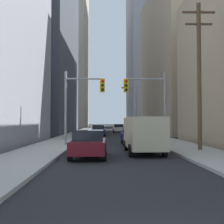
{
  "coord_description": "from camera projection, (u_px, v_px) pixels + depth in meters",
  "views": [
    {
      "loc": [
        -0.85,
        -3.46,
        1.99
      ],
      "look_at": [
        0.0,
        28.97,
        3.13
      ],
      "focal_mm": 43.39,
      "sensor_mm": 36.0,
      "label": 1
    }
  ],
  "objects": [
    {
      "name": "cargo_van_beige",
      "position": [
        143.0,
        133.0,
        16.91
      ],
      "size": [
        2.16,
        5.25,
        2.26
      ],
      "color": "#C6B793",
      "rests_on": "ground"
    },
    {
      "name": "sedan_navy",
      "position": [
        99.0,
        130.0,
        37.15
      ],
      "size": [
        1.95,
        4.26,
        1.52
      ],
      "color": "#141E4C",
      "rests_on": "ground"
    },
    {
      "name": "sidewalk_left",
      "position": [
        84.0,
        131.0,
        53.23
      ],
      "size": [
        3.36,
        160.0,
        0.15
      ],
      "primitive_type": "cube",
      "color": "#9E9E99",
      "rests_on": "ground"
    },
    {
      "name": "sedan_white",
      "position": [
        118.0,
        128.0,
        49.3
      ],
      "size": [
        1.95,
        4.24,
        1.52
      ],
      "color": "white",
      "rests_on": "ground"
    },
    {
      "name": "traffic_signal_near_left",
      "position": [
        83.0,
        96.0,
        21.52
      ],
      "size": [
        3.2,
        0.44,
        6.0
      ],
      "color": "gray",
      "rests_on": "ground"
    },
    {
      "name": "sedan_blue",
      "position": [
        133.0,
        136.0,
        23.16
      ],
      "size": [
        1.95,
        4.25,
        1.52
      ],
      "color": "navy",
      "rests_on": "ground"
    },
    {
      "name": "building_left_mid_office",
      "position": [
        6.0,
        34.0,
        49.3
      ],
      "size": [
        24.03,
        25.59,
        35.78
      ],
      "primitive_type": "cube",
      "color": "#4C515B",
      "rests_on": "ground"
    },
    {
      "name": "building_left_far_tower",
      "position": [
        53.0,
        48.0,
        95.64
      ],
      "size": [
        24.15,
        24.56,
        55.99
      ],
      "primitive_type": "cube",
      "color": "#B7A893",
      "rests_on": "ground"
    },
    {
      "name": "street_lamp_right",
      "position": [
        134.0,
        105.0,
        41.72
      ],
      "size": [
        2.48,
        0.32,
        7.5
      ],
      "color": "gray",
      "rests_on": "ground"
    },
    {
      "name": "building_right_mid_block",
      "position": [
        221.0,
        57.0,
        48.84
      ],
      "size": [
        25.22,
        28.34,
        27.26
      ],
      "primitive_type": "cube",
      "color": "tan",
      "rests_on": "ground"
    },
    {
      "name": "utility_pole_right",
      "position": [
        199.0,
        73.0,
        17.87
      ],
      "size": [
        2.2,
        0.28,
        9.87
      ],
      "color": "brown",
      "rests_on": "ground"
    },
    {
      "name": "sedan_maroon",
      "position": [
        89.0,
        144.0,
        14.91
      ],
      "size": [
        1.95,
        4.22,
        1.52
      ],
      "color": "maroon",
      "rests_on": "ground"
    },
    {
      "name": "traffic_signal_near_right",
      "position": [
        147.0,
        96.0,
        21.65
      ],
      "size": [
        3.41,
        0.44,
        6.0
      ],
      "color": "gray",
      "rests_on": "ground"
    },
    {
      "name": "sidewalk_right",
      "position": [
        135.0,
        131.0,
        53.49
      ],
      "size": [
        3.36,
        160.0,
        0.15
      ],
      "primitive_type": "cube",
      "color": "#9E9E99",
      "rests_on": "ground"
    },
    {
      "name": "building_right_far_highrise",
      "position": [
        162.0,
        48.0,
        95.85
      ],
      "size": [
        23.68,
        28.14,
        56.11
      ],
      "primitive_type": "cube",
      "color": "#93939E",
      "rests_on": "ground"
    }
  ]
}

